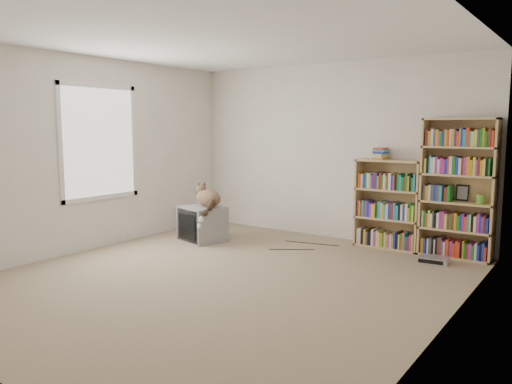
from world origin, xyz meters
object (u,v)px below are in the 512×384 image
Objects in this scene: dvd_player at (434,260)px; cat at (208,201)px; crt_tv at (203,224)px; bookcase_tall at (458,192)px; bookcase_short at (389,208)px.

cat is at bearing -171.57° from dvd_player.
crt_tv is at bearing -171.92° from dvd_player.
cat reaches higher than crt_tv.
bookcase_short is at bearing 179.89° from bookcase_tall.
bookcase_short is at bearing 47.87° from cat.
bookcase_short reaches higher than cat.
bookcase_short is 3.58× the size of dvd_player.
bookcase_short reaches higher than dvd_player.
crt_tv is 0.40× the size of bookcase_tall.
crt_tv is at bearing -160.38° from bookcase_tall.
bookcase_tall is at bearing 68.90° from dvd_player.
cat is at bearing -152.87° from bookcase_short.
bookcase_short is at bearing 144.65° from dvd_player.
cat is 0.55× the size of bookcase_short.
cat reaches higher than dvd_player.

